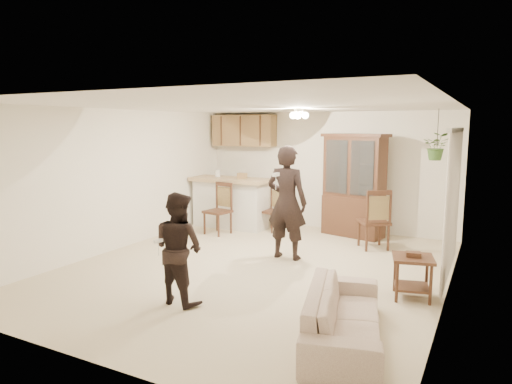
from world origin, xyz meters
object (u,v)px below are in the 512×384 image
at_px(adult, 287,205).
at_px(china_hutch, 354,186).
at_px(chair_bar, 218,220).
at_px(sofa, 344,306).
at_px(chair_hutch_right, 373,232).
at_px(child, 179,250).
at_px(side_table, 412,277).
at_px(chair_hutch_left, 272,219).

relative_size(adult, china_hutch, 0.88).
height_order(china_hutch, chair_bar, china_hutch).
height_order(sofa, chair_hutch_right, chair_hutch_right).
bearing_deg(chair_hutch_right, adult, 14.16).
bearing_deg(adult, chair_bar, -26.16).
bearing_deg(child, chair_hutch_right, -104.86).
xyz_separation_m(adult, chair_bar, (-1.95, 0.94, -0.60)).
xyz_separation_m(side_table, chair_bar, (-4.12, 1.85, 0.01)).
height_order(sofa, chair_hutch_left, chair_hutch_left).
height_order(sofa, child, child).
xyz_separation_m(chair_hutch_left, chair_hutch_right, (2.24, -0.41, 0.05)).
relative_size(side_table, chair_hutch_left, 0.66).
bearing_deg(adult, side_table, 156.86).
relative_size(adult, chair_bar, 1.71).
relative_size(child, chair_hutch_right, 1.23).
height_order(adult, china_hutch, china_hutch).
bearing_deg(chair_hutch_left, chair_hutch_right, 7.39).
distance_m(chair_hutch_left, chair_hutch_right, 2.28).
bearing_deg(sofa, chair_hutch_right, -5.72).
distance_m(sofa, chair_hutch_right, 3.80).
height_order(chair_bar, chair_hutch_right, chair_hutch_right).
xyz_separation_m(child, chair_bar, (-1.54, 3.35, -0.38)).
bearing_deg(chair_hutch_left, china_hutch, 30.61).
relative_size(sofa, chair_hutch_right, 1.71).
distance_m(adult, side_table, 2.43).
bearing_deg(chair_hutch_right, chair_hutch_left, -44.66).
relative_size(adult, side_table, 2.95).
height_order(china_hutch, chair_hutch_right, china_hutch).
xyz_separation_m(china_hutch, chair_bar, (-2.51, -1.14, -0.72)).
xyz_separation_m(adult, child, (-0.41, -2.40, -0.22)).
height_order(sofa, china_hutch, china_hutch).
xyz_separation_m(side_table, chair_hutch_right, (-1.01, 2.21, 0.02)).
relative_size(sofa, child, 1.39).
xyz_separation_m(adult, chair_hutch_left, (-1.09, 1.71, -0.64)).
distance_m(adult, chair_hutch_left, 2.12).
relative_size(adult, chair_hutch_right, 1.65).
xyz_separation_m(side_table, chair_hutch_left, (-3.26, 2.61, -0.02)).
xyz_separation_m(child, side_table, (2.57, 1.50, -0.39)).
distance_m(adult, chair_hutch_right, 1.83).
xyz_separation_m(adult, chair_hutch_right, (1.15, 1.30, -0.59)).
bearing_deg(child, side_table, -141.85).
relative_size(sofa, chair_bar, 1.78).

